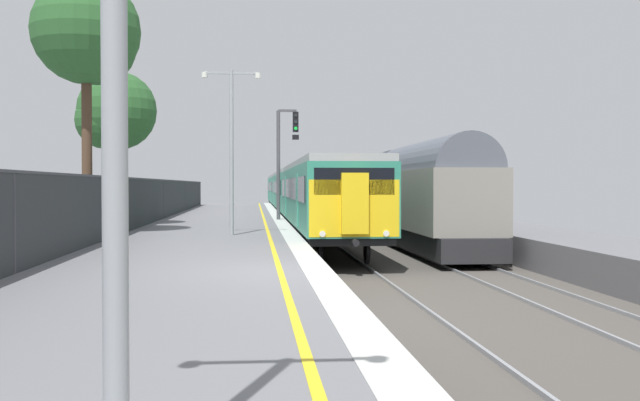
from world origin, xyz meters
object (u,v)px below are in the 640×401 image
Objects in this scene: signal_gantry at (284,151)px; background_tree_left at (114,114)px; commuter_train_at_platform at (296,191)px; freight_train_adjacent_track at (375,191)px; platform_lamp_mid at (231,138)px; background_tree_centre at (89,36)px.

background_tree_left reaches higher than signal_gantry.
signal_gantry reaches higher than commuter_train_at_platform.
freight_train_adjacent_track is 16.60m from background_tree_left.
signal_gantry is (-5.49, -5.48, 1.99)m from freight_train_adjacent_track.
platform_lamp_mid is at bearing -101.44° from signal_gantry.
platform_lamp_mid is at bearing -115.11° from freight_train_adjacent_track.
platform_lamp_mid is (-7.71, -16.45, 1.93)m from freight_train_adjacent_track.
platform_lamp_mid is (-2.22, -10.97, -0.06)m from signal_gantry.
background_tree_left is (-5.12, 6.46, 1.38)m from platform_lamp_mid.
freight_train_adjacent_track is (4.00, -9.55, 0.12)m from commuter_train_at_platform.
freight_train_adjacent_track is 7.07× the size of signal_gantry.
background_tree_centre is at bearing -108.69° from commuter_train_at_platform.
background_tree_left is (-7.34, -4.52, 1.32)m from signal_gantry.
commuter_train_at_platform is 15.24m from signal_gantry.
platform_lamp_mid reaches higher than commuter_train_at_platform.
background_tree_centre is (-7.07, -10.27, 3.44)m from signal_gantry.
background_tree_left reaches higher than platform_lamp_mid.
background_tree_centre is (-12.56, -15.75, 5.43)m from freight_train_adjacent_track.
background_tree_left is at bearing 128.40° from platform_lamp_mid.
commuter_train_at_platform is at bearing 65.69° from background_tree_left.
freight_train_adjacent_track is 4.35× the size of background_tree_centre.
platform_lamp_mid is at bearing -51.60° from background_tree_left.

